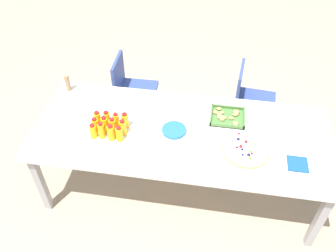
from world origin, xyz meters
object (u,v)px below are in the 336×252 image
(juice_bottle_1, at_px, (101,131))
(juice_bottle_5, at_px, (105,124))
(juice_bottle_11, at_px, (125,121))
(cardboard_tube, at_px, (68,83))
(juice_bottle_2, at_px, (111,133))
(fruit_pizza, at_px, (246,150))
(chair_far_right, at_px, (249,97))
(napkin_stack, at_px, (298,164))
(juice_bottle_0, at_px, (93,131))
(plate_stack, at_px, (174,130))
(juice_bottle_9, at_px, (107,119))
(chair_far_left, at_px, (130,87))
(juice_bottle_7, at_px, (123,127))
(snack_tray, at_px, (227,117))
(juice_bottle_6, at_px, (113,126))
(juice_bottle_3, at_px, (119,134))
(juice_bottle_4, at_px, (95,125))
(juice_bottle_10, at_px, (116,120))
(juice_bottle_8, at_px, (98,119))
(party_table, at_px, (181,136))

(juice_bottle_1, xyz_separation_m, juice_bottle_5, (0.01, 0.07, 0.00))
(juice_bottle_11, distance_m, cardboard_tube, 0.76)
(juice_bottle_2, relative_size, fruit_pizza, 0.38)
(chair_far_right, xyz_separation_m, fruit_pizza, (-0.07, -0.98, 0.25))
(chair_far_right, height_order, napkin_stack, chair_far_right)
(juice_bottle_0, distance_m, plate_stack, 0.65)
(juice_bottle_0, xyz_separation_m, juice_bottle_9, (0.07, 0.15, 0.01))
(juice_bottle_1, height_order, juice_bottle_5, juice_bottle_5)
(juice_bottle_2, bearing_deg, juice_bottle_1, 175.21)
(chair_far_left, height_order, juice_bottle_2, juice_bottle_2)
(chair_far_right, relative_size, juice_bottle_7, 5.92)
(juice_bottle_7, bearing_deg, napkin_stack, -4.89)
(snack_tray, bearing_deg, cardboard_tube, 173.96)
(juice_bottle_9, height_order, plate_stack, juice_bottle_9)
(juice_bottle_6, relative_size, juice_bottle_7, 1.07)
(napkin_stack, bearing_deg, cardboard_tube, 163.46)
(chair_far_left, bearing_deg, juice_bottle_3, 8.90)
(juice_bottle_4, bearing_deg, juice_bottle_0, -85.34)
(juice_bottle_6, height_order, snack_tray, juice_bottle_6)
(juice_bottle_6, relative_size, juice_bottle_11, 1.04)
(napkin_stack, bearing_deg, juice_bottle_9, 172.94)
(juice_bottle_0, distance_m, juice_bottle_4, 0.07)
(juice_bottle_6, height_order, cardboard_tube, cardboard_tube)
(chair_far_left, bearing_deg, juice_bottle_10, 6.15)
(chair_far_right, xyz_separation_m, juice_bottle_2, (-1.13, -1.02, 0.30))
(snack_tray, relative_size, cardboard_tube, 1.80)
(chair_far_right, bearing_deg, juice_bottle_8, -50.62)
(juice_bottle_3, bearing_deg, juice_bottle_4, 161.83)
(juice_bottle_3, xyz_separation_m, juice_bottle_5, (-0.14, 0.08, 0.01))
(juice_bottle_11, bearing_deg, juice_bottle_8, -178.28)
(juice_bottle_3, bearing_deg, chair_far_left, 99.91)
(juice_bottle_7, bearing_deg, juice_bottle_8, 162.57)
(juice_bottle_5, relative_size, juice_bottle_6, 1.00)
(juice_bottle_4, bearing_deg, cardboard_tube, 130.61)
(chair_far_right, xyz_separation_m, juice_bottle_3, (-1.06, -1.02, 0.30))
(juice_bottle_7, xyz_separation_m, snack_tray, (0.83, 0.32, -0.05))
(juice_bottle_2, relative_size, napkin_stack, 0.96)
(chair_far_left, relative_size, cardboard_tube, 5.15)
(juice_bottle_5, bearing_deg, juice_bottle_0, -131.53)
(party_table, bearing_deg, fruit_pizza, -14.95)
(snack_tray, bearing_deg, juice_bottle_9, -165.56)
(chair_far_left, relative_size, napkin_stack, 5.53)
(juice_bottle_9, bearing_deg, juice_bottle_8, 178.74)
(juice_bottle_6, relative_size, snack_tray, 0.52)
(juice_bottle_4, height_order, napkin_stack, juice_bottle_4)
(chair_far_left, relative_size, juice_bottle_0, 6.26)
(juice_bottle_7, relative_size, juice_bottle_8, 1.04)
(juice_bottle_3, distance_m, juice_bottle_5, 0.16)
(napkin_stack, bearing_deg, juice_bottle_2, 178.33)
(juice_bottle_2, relative_size, juice_bottle_4, 1.10)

